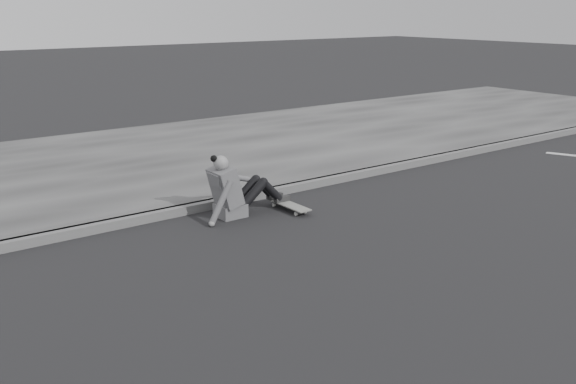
% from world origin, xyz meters
% --- Properties ---
extents(ground, '(80.00, 80.00, 0.00)m').
position_xyz_m(ground, '(0.00, 0.00, 0.00)').
color(ground, black).
rests_on(ground, ground).
extents(curb, '(24.00, 0.16, 0.12)m').
position_xyz_m(curb, '(0.00, 2.58, 0.06)').
color(curb, '#545454').
rests_on(curb, ground).
extents(sidewalk, '(24.00, 6.00, 0.12)m').
position_xyz_m(sidewalk, '(0.00, 5.60, 0.06)').
color(sidewalk, '#3B3B3B').
rests_on(sidewalk, ground).
extents(skateboard, '(0.20, 0.78, 0.09)m').
position_xyz_m(skateboard, '(-1.45, 1.86, 0.07)').
color(skateboard, '#AAABA5').
rests_on(skateboard, ground).
extents(seated_woman, '(1.38, 0.46, 0.88)m').
position_xyz_m(seated_woman, '(-2.18, 2.10, 0.36)').
color(seated_woman, '#515153').
rests_on(seated_woman, ground).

